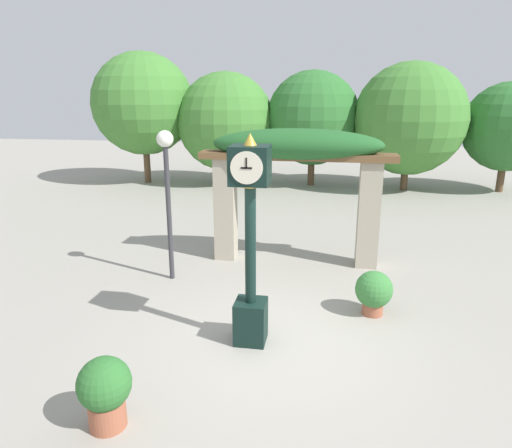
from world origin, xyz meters
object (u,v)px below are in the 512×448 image
(pedestal_clock, at_px, (250,241))
(potted_plant_near_right, at_px, (105,390))
(lamp_post, at_px, (167,173))
(potted_plant_near_left, at_px, (374,291))

(pedestal_clock, relative_size, potted_plant_near_right, 3.67)
(lamp_post, bearing_deg, pedestal_clock, -47.00)
(potted_plant_near_left, bearing_deg, lamp_post, 166.26)
(pedestal_clock, xyz_separation_m, lamp_post, (-2.09, 2.24, 0.60))
(potted_plant_near_left, height_order, lamp_post, lamp_post)
(potted_plant_near_left, height_order, potted_plant_near_right, potted_plant_near_right)
(pedestal_clock, height_order, lamp_post, pedestal_clock)
(potted_plant_near_left, xyz_separation_m, potted_plant_near_right, (-3.28, -3.42, 0.05))
(pedestal_clock, height_order, potted_plant_near_left, pedestal_clock)
(pedestal_clock, distance_m, potted_plant_near_left, 2.63)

